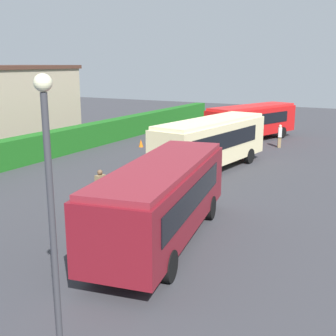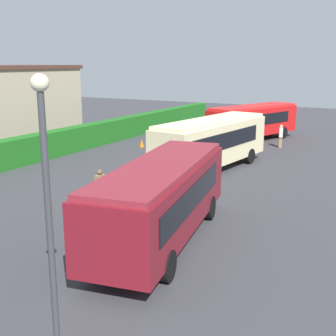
{
  "view_description": "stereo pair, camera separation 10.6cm",
  "coord_description": "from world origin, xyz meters",
  "px_view_note": "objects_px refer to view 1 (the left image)",
  "views": [
    {
      "loc": [
        -17.5,
        -9.16,
        6.48
      ],
      "look_at": [
        1.43,
        1.01,
        1.27
      ],
      "focal_mm": 46.54,
      "sensor_mm": 36.0,
      "label": 1
    },
    {
      "loc": [
        -17.45,
        -9.25,
        6.48
      ],
      "look_at": [
        1.43,
        1.01,
        1.27
      ],
      "focal_mm": 46.54,
      "sensor_mm": 36.0,
      "label": 2
    }
  ],
  "objects_px": {
    "person_center": "(280,135)",
    "lamppost": "(50,195)",
    "bus_cream": "(212,141)",
    "traffic_cone": "(141,143)",
    "bus_red": "(252,120)",
    "person_left": "(101,189)",
    "bus_maroon": "(163,196)"
  },
  "relations": [
    {
      "from": "person_left",
      "to": "person_center",
      "type": "height_order",
      "value": "person_left"
    },
    {
      "from": "bus_red",
      "to": "lamppost",
      "type": "height_order",
      "value": "lamppost"
    },
    {
      "from": "bus_red",
      "to": "person_center",
      "type": "height_order",
      "value": "bus_red"
    },
    {
      "from": "bus_cream",
      "to": "lamppost",
      "type": "distance_m",
      "value": 18.7
    },
    {
      "from": "bus_cream",
      "to": "person_left",
      "type": "height_order",
      "value": "bus_cream"
    },
    {
      "from": "person_center",
      "to": "lamppost",
      "type": "xyz_separation_m",
      "value": [
        -27.49,
        -2.13,
        2.92
      ]
    },
    {
      "from": "traffic_cone",
      "to": "lamppost",
      "type": "xyz_separation_m",
      "value": [
        -22.51,
        -11.82,
        3.57
      ]
    },
    {
      "from": "person_left",
      "to": "bus_red",
      "type": "bearing_deg",
      "value": -81.45
    },
    {
      "from": "bus_red",
      "to": "traffic_cone",
      "type": "relative_size",
      "value": 16.18
    },
    {
      "from": "bus_maroon",
      "to": "lamppost",
      "type": "bearing_deg",
      "value": 179.89
    },
    {
      "from": "bus_cream",
      "to": "bus_maroon",
      "type": "bearing_deg",
      "value": -158.37
    },
    {
      "from": "bus_red",
      "to": "person_left",
      "type": "distance_m",
      "value": 20.89
    },
    {
      "from": "person_left",
      "to": "bus_maroon",
      "type": "bearing_deg",
      "value": 167.01
    },
    {
      "from": "traffic_cone",
      "to": "lamppost",
      "type": "bearing_deg",
      "value": -152.3
    },
    {
      "from": "bus_maroon",
      "to": "bus_red",
      "type": "height_order",
      "value": "bus_maroon"
    },
    {
      "from": "bus_cream",
      "to": "person_left",
      "type": "xyz_separation_m",
      "value": [
        -9.45,
        1.37,
        -0.82
      ]
    },
    {
      "from": "traffic_cone",
      "to": "lamppost",
      "type": "height_order",
      "value": "lamppost"
    },
    {
      "from": "person_center",
      "to": "lamppost",
      "type": "bearing_deg",
      "value": -104.91
    },
    {
      "from": "bus_cream",
      "to": "lamppost",
      "type": "bearing_deg",
      "value": -159.78
    },
    {
      "from": "lamppost",
      "to": "bus_maroon",
      "type": "bearing_deg",
      "value": 10.17
    },
    {
      "from": "bus_red",
      "to": "lamppost",
      "type": "distance_m",
      "value": 30.08
    },
    {
      "from": "bus_red",
      "to": "bus_cream",
      "type": "bearing_deg",
      "value": -155.62
    },
    {
      "from": "bus_cream",
      "to": "person_left",
      "type": "distance_m",
      "value": 9.59
    },
    {
      "from": "traffic_cone",
      "to": "bus_maroon",
      "type": "bearing_deg",
      "value": -145.76
    },
    {
      "from": "bus_cream",
      "to": "person_center",
      "type": "bearing_deg",
      "value": -3.62
    },
    {
      "from": "bus_maroon",
      "to": "bus_cream",
      "type": "xyz_separation_m",
      "value": [
        11.16,
        2.76,
        0.08
      ]
    },
    {
      "from": "bus_cream",
      "to": "traffic_cone",
      "type": "xyz_separation_m",
      "value": [
        4.36,
        7.81,
        -1.52
      ]
    },
    {
      "from": "bus_maroon",
      "to": "bus_red",
      "type": "relative_size",
      "value": 0.99
    },
    {
      "from": "bus_maroon",
      "to": "lamppost",
      "type": "distance_m",
      "value": 7.41
    },
    {
      "from": "person_left",
      "to": "lamppost",
      "type": "distance_m",
      "value": 10.62
    },
    {
      "from": "bus_maroon",
      "to": "lamppost",
      "type": "relative_size",
      "value": 1.52
    },
    {
      "from": "bus_maroon",
      "to": "lamppost",
      "type": "xyz_separation_m",
      "value": [
        -6.99,
        -1.25,
        2.12
      ]
    }
  ]
}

